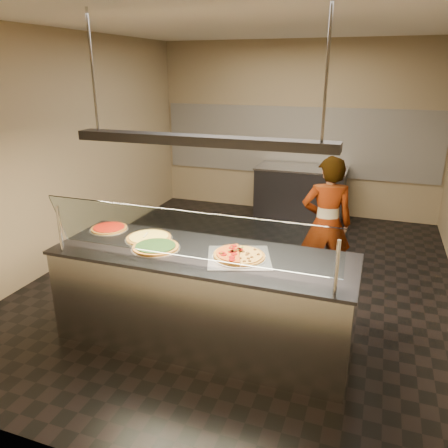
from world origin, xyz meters
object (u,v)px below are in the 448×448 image
(sneeze_guard, at_px, (186,235))
(half_pizza_pepperoni, at_px, (228,253))
(pizza_spinach, at_px, (156,247))
(half_pizza_sausage, at_px, (251,257))
(pizza_tomato, at_px, (109,228))
(perforated_tray, at_px, (239,257))
(pizza_cheese, at_px, (149,237))
(heat_lamp_housing, at_px, (200,140))
(serving_counter, at_px, (203,298))
(prep_table, at_px, (300,193))
(worker, at_px, (326,224))
(pizza_spatula, at_px, (148,237))

(sneeze_guard, xyz_separation_m, half_pizza_pepperoni, (0.24, 0.35, -0.26))
(pizza_spinach, bearing_deg, half_pizza_sausage, 3.49)
(sneeze_guard, bearing_deg, pizza_tomato, 152.91)
(perforated_tray, distance_m, pizza_cheese, 0.99)
(perforated_tray, relative_size, half_pizza_pepperoni, 1.39)
(pizza_tomato, relative_size, heat_lamp_housing, 0.17)
(pizza_cheese, distance_m, pizza_tomato, 0.54)
(serving_counter, distance_m, pizza_tomato, 1.27)
(pizza_cheese, height_order, pizza_tomato, same)
(pizza_cheese, relative_size, prep_table, 0.31)
(half_pizza_sausage, distance_m, pizza_spinach, 0.91)
(half_pizza_pepperoni, relative_size, prep_table, 0.33)
(pizza_cheese, bearing_deg, perforated_tray, -8.13)
(serving_counter, relative_size, half_pizza_sausage, 5.53)
(perforated_tray, distance_m, half_pizza_sausage, 0.11)
(serving_counter, height_order, sneeze_guard, sneeze_guard)
(prep_table, xyz_separation_m, worker, (0.74, -2.46, 0.34))
(serving_counter, relative_size, sneeze_guard, 1.09)
(half_pizza_pepperoni, bearing_deg, half_pizza_sausage, -0.21)
(serving_counter, relative_size, worker, 1.73)
(pizza_cheese, xyz_separation_m, pizza_spatula, (0.00, -0.03, 0.01))
(worker, relative_size, heat_lamp_housing, 0.70)
(sneeze_guard, relative_size, prep_table, 1.67)
(half_pizza_sausage, distance_m, pizza_cheese, 1.10)
(pizza_cheese, bearing_deg, prep_table, 77.84)
(pizza_spatula, bearing_deg, prep_table, 77.97)
(sneeze_guard, distance_m, heat_lamp_housing, 0.80)
(pizza_spinach, relative_size, pizza_spatula, 2.04)
(sneeze_guard, relative_size, worker, 1.58)
(serving_counter, height_order, pizza_spatula, pizza_spatula)
(perforated_tray, bearing_deg, worker, 69.07)
(pizza_tomato, bearing_deg, half_pizza_sausage, -8.58)
(prep_table, bearing_deg, half_pizza_sausage, -86.24)
(half_pizza_pepperoni, bearing_deg, pizza_cheese, 170.83)
(perforated_tray, bearing_deg, pizza_tomato, 170.85)
(pizza_cheese, bearing_deg, pizza_spatula, -81.49)
(sneeze_guard, xyz_separation_m, pizza_spatula, (-0.62, 0.46, -0.27))
(half_pizza_pepperoni, bearing_deg, pizza_tomato, 170.13)
(sneeze_guard, height_order, half_pizza_sausage, sneeze_guard)
(serving_counter, bearing_deg, perforated_tray, 0.65)
(serving_counter, xyz_separation_m, heat_lamp_housing, (-0.00, -0.00, 1.48))
(half_pizza_sausage, relative_size, prep_table, 0.33)
(heat_lamp_housing, bearing_deg, prep_table, 87.10)
(pizza_cheese, bearing_deg, half_pizza_pepperoni, -9.17)
(half_pizza_pepperoni, xyz_separation_m, worker, (0.69, 1.53, -0.16))
(serving_counter, height_order, half_pizza_pepperoni, half_pizza_pepperoni)
(half_pizza_pepperoni, relative_size, half_pizza_sausage, 1.00)
(pizza_spinach, bearing_deg, half_pizza_pepperoni, 4.65)
(perforated_tray, distance_m, pizza_tomato, 1.52)
(serving_counter, xyz_separation_m, perforated_tray, (0.35, 0.00, 0.47))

